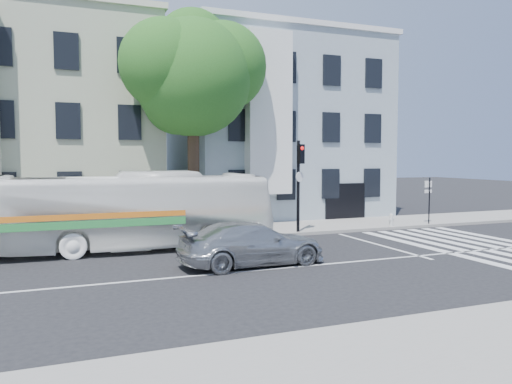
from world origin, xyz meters
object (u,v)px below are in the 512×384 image
bus (131,211)px  fire_hydrant (391,220)px  traffic_signal (299,174)px  sedan (252,244)px

bus → fire_hydrant: (13.34, 1.10, -1.09)m
bus → traffic_signal: traffic_signal is taller
bus → traffic_signal: bearing=-81.2°
traffic_signal → fire_hydrant: size_ratio=6.84×
sedan → traffic_signal: traffic_signal is taller
sedan → traffic_signal: (4.46, 5.37, 2.16)m
sedan → fire_hydrant: (9.83, 5.47, -0.26)m
bus → traffic_signal: size_ratio=2.51×
bus → fire_hydrant: bus is taller
fire_hydrant → bus: bearing=-175.3°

